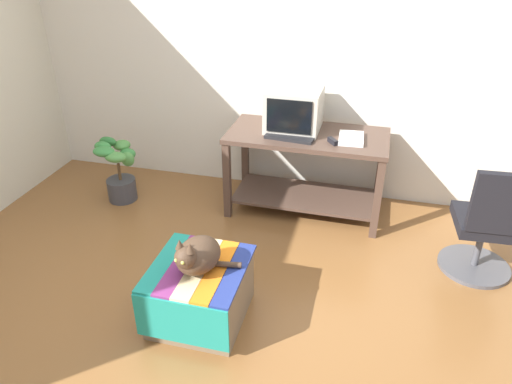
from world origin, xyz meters
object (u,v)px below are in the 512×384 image
potted_plant (119,172)px  keyboard (290,137)px  book (351,138)px  office_chair (487,229)px  ottoman_with_blanket (200,292)px  cat (197,255)px  desk (306,159)px  tv_monitor (294,110)px  stapler (333,141)px

potted_plant → keyboard: bearing=4.0°
book → office_chair: (1.03, -0.52, -0.37)m
keyboard → ottoman_with_blanket: bearing=-96.2°
book → cat: 1.71m
potted_plant → ottoman_with_blanket: bearing=-45.4°
desk → office_chair: bearing=-22.0°
tv_monitor → office_chair: (1.53, -0.65, -0.53)m
ottoman_with_blanket → book: bearing=61.8°
desk → office_chair: office_chair is taller
tv_monitor → ottoman_with_blanket: bearing=-99.8°
ottoman_with_blanket → tv_monitor: bearing=79.8°
book → potted_plant: bearing=-177.5°
book → ottoman_with_blanket: size_ratio=0.43×
ottoman_with_blanket → stapler: stapler is taller
ottoman_with_blanket → potted_plant: bearing=134.6°
cat → potted_plant: size_ratio=0.69×
desk → ottoman_with_blanket: bearing=-105.2°
keyboard → book: (0.49, 0.09, 0.00)m
book → stapler: size_ratio=2.52×
keyboard → book: 0.50m
desk → tv_monitor: (-0.14, 0.07, 0.41)m
cat → potted_plant: cat is taller
ottoman_with_blanket → office_chair: size_ratio=0.72×
desk → ottoman_with_blanket: 1.61m
tv_monitor → keyboard: tv_monitor is taller
keyboard → cat: bearing=-95.5°
desk → tv_monitor: 0.44m
keyboard → office_chair: bearing=-9.9°
potted_plant → office_chair: 3.10m
keyboard → ottoman_with_blanket: (-0.30, -1.38, -0.55)m
desk → book: size_ratio=4.85×
book → cat: size_ratio=0.67×
office_chair → tv_monitor: bearing=-26.7°
cat → office_chair: office_chair is taller
keyboard → stapler: bearing=4.0°
desk → keyboard: 0.31m
keyboard → potted_plant: 1.63m
cat → office_chair: size_ratio=0.47×
ottoman_with_blanket → cat: size_ratio=1.55×
book → stapler: stapler is taller
tv_monitor → cat: size_ratio=1.09×
cat → book: bearing=78.2°
ottoman_with_blanket → stapler: bearing=64.5°
office_chair → stapler: size_ratio=8.09×
tv_monitor → office_chair: bearing=-22.6°
tv_monitor → book: (0.50, -0.13, -0.16)m
desk → potted_plant: size_ratio=2.25×
keyboard → book: size_ratio=1.44×
cat → stapler: bearing=80.9°
tv_monitor → book: size_ratio=1.62×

